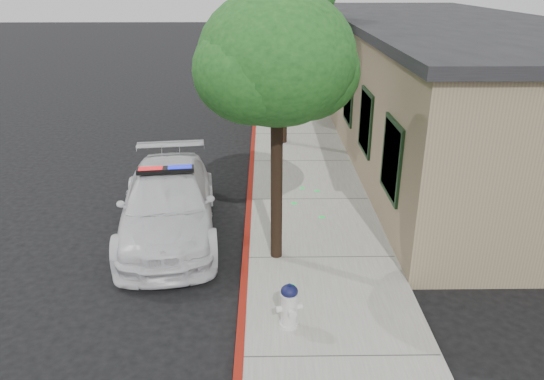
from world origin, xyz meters
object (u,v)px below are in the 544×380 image
Objects in this scene: street_tree_near at (277,65)px; street_tree_far at (278,19)px; police_car at (168,203)px; fire_hydrant at (289,305)px; clapboard_building at (439,80)px.

street_tree_near is 12.24m from street_tree_far.
fire_hydrant is at bearing -61.91° from police_car.
street_tree_near is at bearing 80.16° from fire_hydrant.
street_tree_near reaches higher than police_car.
street_tree_far is (2.76, 10.87, 3.18)m from police_car.
clapboard_building reaches higher than fire_hydrant.
street_tree_far reaches higher than clapboard_building.
street_tree_near is at bearing -36.26° from police_car.
street_tree_far reaches higher than fire_hydrant.
clapboard_building is 11.42m from police_car.
clapboard_building is 4.15× the size of street_tree_far.
street_tree_near is (2.45, -1.36, 3.32)m from police_car.
police_car is at bearing 111.73° from fire_hydrant.
street_tree_far is at bearing 88.55° from street_tree_near.
street_tree_far is (0.31, 12.23, -0.14)m from street_tree_near.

